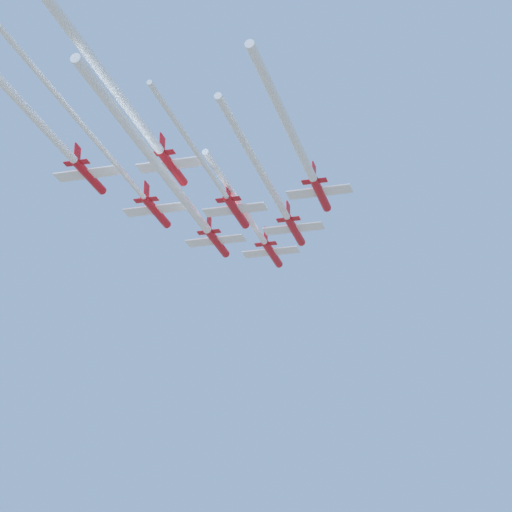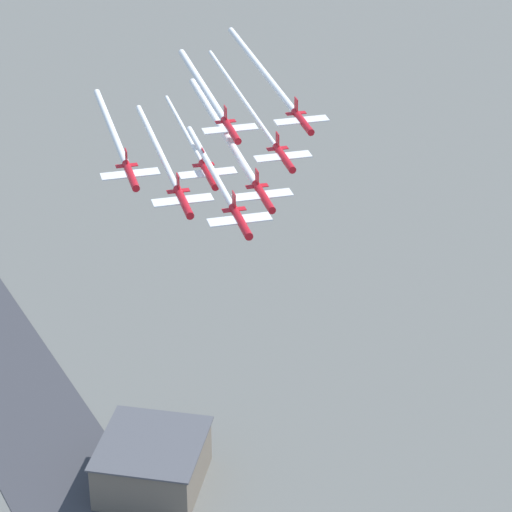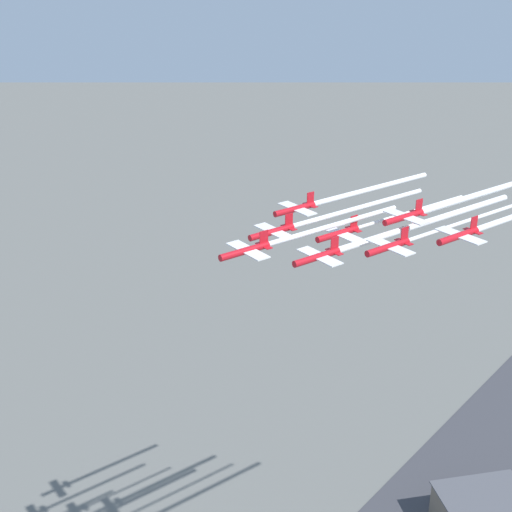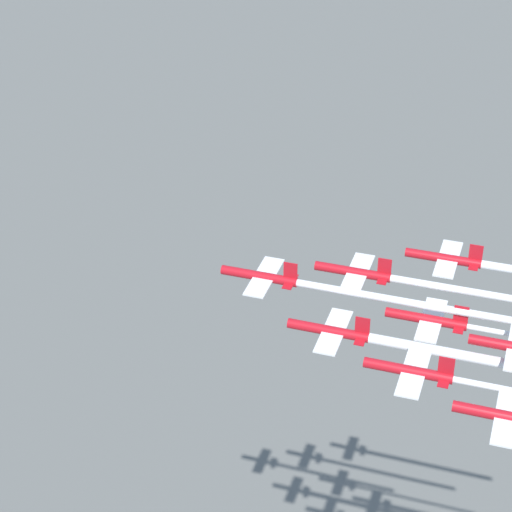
{
  "view_description": "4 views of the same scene",
  "coord_description": "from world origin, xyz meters",
  "px_view_note": "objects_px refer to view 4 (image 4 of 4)",
  "views": [
    {
      "loc": [
        167.63,
        100.25,
        57.79
      ],
      "look_at": [
        41.89,
        -7.48,
        126.69
      ],
      "focal_mm": 70.0,
      "sensor_mm": 36.0,
      "label": 1
    },
    {
      "loc": [
        -117.54,
        -35.85,
        207.85
      ],
      "look_at": [
        40.82,
        -5.14,
        121.05
      ],
      "focal_mm": 85.0,
      "sensor_mm": 36.0,
      "label": 2
    },
    {
      "loc": [
        23.15,
        -116.54,
        174.69
      ],
      "look_at": [
        45.14,
        -5.65,
        125.57
      ],
      "focal_mm": 50.0,
      "sensor_mm": 36.0,
      "label": 3
    },
    {
      "loc": [
        119.94,
        -83.11,
        197.49
      ],
      "look_at": [
        39.97,
        1.16,
        125.16
      ],
      "focal_mm": 70.0,
      "sensor_mm": 36.0,
      "label": 4
    }
  ],
  "objects_px": {
    "jet_4": "(429,319)",
    "jet_6": "(505,416)",
    "jet_5": "(446,258)",
    "jet_0": "(262,276)",
    "jet_1": "(331,331)",
    "jet_2": "(356,272)",
    "jet_3": "(412,371)"
  },
  "relations": [
    {
      "from": "jet_4",
      "to": "jet_6",
      "type": "distance_m",
      "value": 23.03
    },
    {
      "from": "jet_5",
      "to": "jet_0",
      "type": "bearing_deg",
      "value": 120.47
    },
    {
      "from": "jet_1",
      "to": "jet_2",
      "type": "relative_size",
      "value": 1.0
    },
    {
      "from": "jet_1",
      "to": "jet_3",
      "type": "bearing_deg",
      "value": -120.47
    },
    {
      "from": "jet_3",
      "to": "jet_6",
      "type": "xyz_separation_m",
      "value": [
        13.0,
        -1.11,
        1.59
      ]
    },
    {
      "from": "jet_3",
      "to": "jet_5",
      "type": "relative_size",
      "value": 1.0
    },
    {
      "from": "jet_5",
      "to": "jet_4",
      "type": "bearing_deg",
      "value": -180.0
    },
    {
      "from": "jet_2",
      "to": "jet_4",
      "type": "relative_size",
      "value": 1.0
    },
    {
      "from": "jet_1",
      "to": "jet_4",
      "type": "relative_size",
      "value": 1.0
    },
    {
      "from": "jet_2",
      "to": "jet_4",
      "type": "xyz_separation_m",
      "value": [
        13.0,
        -1.11,
        -0.93
      ]
    },
    {
      "from": "jet_5",
      "to": "jet_3",
      "type": "bearing_deg",
      "value": -180.0
    },
    {
      "from": "jet_4",
      "to": "jet_5",
      "type": "distance_m",
      "value": 13.3
    },
    {
      "from": "jet_6",
      "to": "jet_4",
      "type": "bearing_deg",
      "value": 29.54
    },
    {
      "from": "jet_1",
      "to": "jet_5",
      "type": "distance_m",
      "value": 22.83
    },
    {
      "from": "jet_4",
      "to": "jet_6",
      "type": "xyz_separation_m",
      "value": [
        18.7,
        -13.05,
        3.2
      ]
    },
    {
      "from": "jet_0",
      "to": "jet_6",
      "type": "xyz_separation_m",
      "value": [
        38.99,
        -3.34,
        1.13
      ]
    },
    {
      "from": "jet_1",
      "to": "jet_6",
      "type": "xyz_separation_m",
      "value": [
        25.99,
        -2.23,
        2.94
      ]
    },
    {
      "from": "jet_3",
      "to": "jet_4",
      "type": "height_order",
      "value": "jet_3"
    },
    {
      "from": "jet_0",
      "to": "jet_2",
      "type": "bearing_deg",
      "value": -59.53
    },
    {
      "from": "jet_2",
      "to": "jet_5",
      "type": "distance_m",
      "value": 13.05
    },
    {
      "from": "jet_1",
      "to": "jet_0",
      "type": "bearing_deg",
      "value": 59.53
    },
    {
      "from": "jet_1",
      "to": "jet_2",
      "type": "xyz_separation_m",
      "value": [
        -5.71,
        11.93,
        0.67
      ]
    },
    {
      "from": "jet_3",
      "to": "jet_5",
      "type": "xyz_separation_m",
      "value": [
        -11.41,
        23.86,
        -0.26
      ]
    },
    {
      "from": "jet_6",
      "to": "jet_0",
      "type": "bearing_deg",
      "value": 59.53
    },
    {
      "from": "jet_0",
      "to": "jet_6",
      "type": "relative_size",
      "value": 1.0
    },
    {
      "from": "jet_2",
      "to": "jet_5",
      "type": "bearing_deg",
      "value": -59.53
    },
    {
      "from": "jet_0",
      "to": "jet_6",
      "type": "bearing_deg",
      "value": -120.47
    },
    {
      "from": "jet_0",
      "to": "jet_3",
      "type": "distance_m",
      "value": 26.09
    },
    {
      "from": "jet_2",
      "to": "jet_3",
      "type": "xyz_separation_m",
      "value": [
        18.7,
        -13.05,
        0.68
      ]
    },
    {
      "from": "jet_1",
      "to": "jet_2",
      "type": "bearing_deg",
      "value": 0.0
    },
    {
      "from": "jet_3",
      "to": "jet_6",
      "type": "height_order",
      "value": "jet_6"
    },
    {
      "from": "jet_2",
      "to": "jet_4",
      "type": "distance_m",
      "value": 13.08
    }
  ]
}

